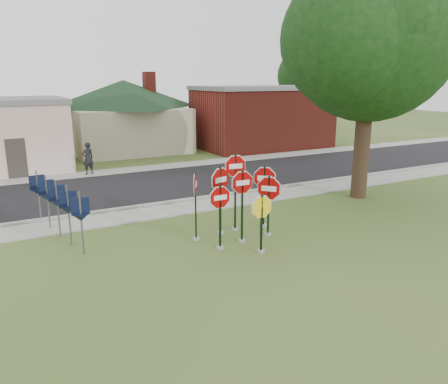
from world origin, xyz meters
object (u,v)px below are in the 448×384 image
stop_sign_left (220,210)px  oak_tree (371,35)px  pedestrian (88,158)px  stop_sign_center (242,196)px  stop_sign_yellow (262,218)px

stop_sign_left → oak_tree: bearing=16.8°
pedestrian → stop_sign_center: bearing=82.6°
stop_sign_yellow → oak_tree: bearing=24.6°
stop_sign_yellow → pedestrian: size_ratio=1.10×
stop_sign_left → pedestrian: (-1.37, 13.26, -0.35)m
oak_tree → pedestrian: oak_tree is taller
oak_tree → pedestrian: bearing=133.0°
stop_sign_left → pedestrian: stop_sign_left is taller
stop_sign_center → oak_tree: 9.71m
stop_sign_yellow → oak_tree: oak_tree is taller
stop_sign_left → stop_sign_yellow: bearing=-41.9°
stop_sign_left → pedestrian: size_ratio=1.22×
stop_sign_center → stop_sign_yellow: (0.06, -1.07, -0.44)m
stop_sign_left → pedestrian: 13.34m
stop_sign_center → oak_tree: bearing=17.4°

